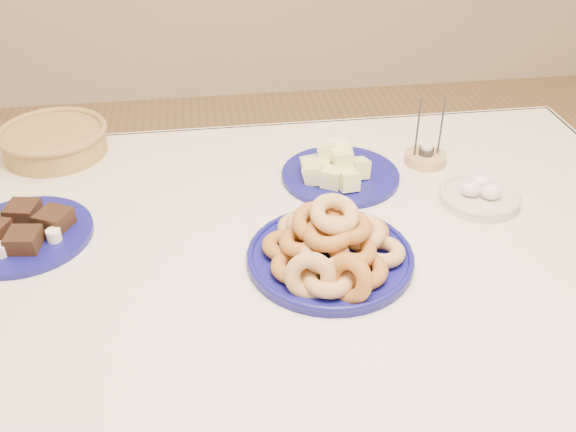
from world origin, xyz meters
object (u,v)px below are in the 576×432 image
object	(u,v)px
donut_platter	(331,247)
candle_holder	(426,157)
melon_plate	(338,170)
egg_bowl	(479,196)
brownie_plate	(23,232)
dining_table	(285,282)
wicker_basket	(54,140)

from	to	relation	value
donut_platter	candle_holder	xyz separation A→B (m)	(0.31, 0.36, -0.02)
melon_plate	candle_holder	distance (m)	0.24
candle_holder	egg_bowl	xyz separation A→B (m)	(0.06, -0.19, 0.00)
brownie_plate	candle_holder	size ratio (longest dim) A/B	2.11
candle_holder	egg_bowl	world-z (taller)	candle_holder
donut_platter	candle_holder	distance (m)	0.48
donut_platter	melon_plate	bearing A→B (deg)	75.85
melon_plate	brownie_plate	world-z (taller)	melon_plate
dining_table	melon_plate	xyz separation A→B (m)	(0.16, 0.23, 0.13)
dining_table	wicker_basket	distance (m)	0.71
egg_bowl	donut_platter	bearing A→B (deg)	-155.63
donut_platter	brownie_plate	size ratio (longest dim) A/B	1.19
wicker_basket	candle_holder	bearing A→B (deg)	-11.00
melon_plate	candle_holder	bearing A→B (deg)	12.64
donut_platter	melon_plate	distance (m)	0.32
brownie_plate	egg_bowl	bearing A→B (deg)	-0.21
wicker_basket	egg_bowl	world-z (taller)	wicker_basket
donut_platter	egg_bowl	world-z (taller)	donut_platter
dining_table	brownie_plate	distance (m)	0.55
brownie_plate	candle_holder	distance (m)	0.95
egg_bowl	wicker_basket	bearing A→B (deg)	159.13
dining_table	donut_platter	bearing A→B (deg)	-45.30
dining_table	melon_plate	world-z (taller)	melon_plate
brownie_plate	wicker_basket	world-z (taller)	wicker_basket
melon_plate	dining_table	bearing A→B (deg)	-124.44
dining_table	wicker_basket	xyz separation A→B (m)	(-0.52, 0.46, 0.14)
dining_table	candle_holder	xyz separation A→B (m)	(0.39, 0.28, 0.12)
wicker_basket	candle_holder	xyz separation A→B (m)	(0.92, -0.18, -0.02)
donut_platter	melon_plate	xyz separation A→B (m)	(0.08, 0.31, -0.01)
brownie_plate	candle_holder	bearing A→B (deg)	11.67
melon_plate	donut_platter	bearing A→B (deg)	-104.15
dining_table	egg_bowl	size ratio (longest dim) A/B	8.07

